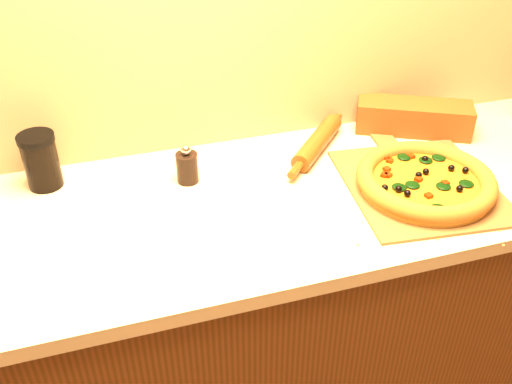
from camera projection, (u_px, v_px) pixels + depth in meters
name	position (u px, v px, depth m)	size (l,w,h in m)	color
cabinet	(250.00, 325.00, 1.76)	(2.80, 0.65, 0.86)	#47290F
countertop	(249.00, 207.00, 1.51)	(2.84, 0.68, 0.04)	beige
pizza_peel	(417.00, 182.00, 1.56)	(0.43, 0.60, 0.01)	brown
pizza	(426.00, 181.00, 1.51)	(0.37, 0.37, 0.05)	#C98832
pepper_grinder	(187.00, 167.00, 1.55)	(0.06, 0.06, 0.11)	black
rolling_pin	(317.00, 142.00, 1.69)	(0.29, 0.32, 0.06)	#613510
bread_bag	(414.00, 117.00, 1.78)	(0.35, 0.11, 0.10)	brown
dark_jar	(41.00, 161.00, 1.51)	(0.10, 0.10, 0.15)	black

